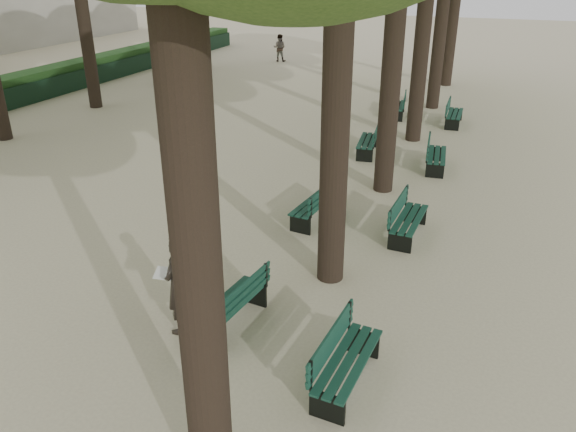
% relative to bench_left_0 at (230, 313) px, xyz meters
% --- Properties ---
extents(ground, '(120.00, 120.00, 0.00)m').
position_rel_bench_left_0_xyz_m(ground, '(-0.37, -0.81, -0.27)').
color(ground, beige).
rests_on(ground, ground).
extents(bench_left_0, '(0.79, 1.86, 0.92)m').
position_rel_bench_left_0_xyz_m(bench_left_0, '(0.00, 0.00, 0.00)').
color(bench_left_0, black).
rests_on(bench_left_0, ground).
extents(bench_left_1, '(0.79, 1.86, 0.92)m').
position_rel_bench_left_0_xyz_m(bench_left_1, '(0.00, 4.62, 0.00)').
color(bench_left_1, black).
rests_on(bench_left_1, ground).
extents(bench_left_2, '(0.77, 1.85, 0.92)m').
position_rel_bench_left_0_xyz_m(bench_left_2, '(0.00, 10.06, 0.00)').
color(bench_left_2, black).
rests_on(bench_left_2, ground).
extents(bench_left_3, '(0.80, 1.86, 0.92)m').
position_rel_bench_left_0_xyz_m(bench_left_3, '(-0.00, 15.18, 0.00)').
color(bench_left_3, black).
rests_on(bench_left_3, ground).
extents(bench_right_0, '(0.71, 1.84, 0.92)m').
position_rel_bench_left_0_xyz_m(bench_right_0, '(2.27, -0.72, 0.00)').
color(bench_right_0, black).
rests_on(bench_right_0, ground).
extents(bench_right_1, '(0.66, 1.83, 0.92)m').
position_rel_bench_left_0_xyz_m(bench_right_1, '(2.27, 4.55, 0.00)').
color(bench_right_1, black).
rests_on(bench_right_1, ground).
extents(bench_right_2, '(0.74, 1.85, 0.92)m').
position_rel_bench_left_0_xyz_m(bench_right_2, '(2.27, 9.39, 0.00)').
color(bench_right_2, black).
rests_on(bench_right_2, ground).
extents(bench_right_3, '(0.60, 1.81, 0.92)m').
position_rel_bench_left_0_xyz_m(bench_right_3, '(2.27, 14.67, 0.00)').
color(bench_right_3, black).
rests_on(bench_right_3, ground).
extents(man_with_map, '(0.62, 0.72, 1.80)m').
position_rel_bench_left_0_xyz_m(man_with_map, '(-0.74, -0.37, 0.63)').
color(man_with_map, black).
rests_on(man_with_map, ground).
extents(pedestrian_d, '(0.83, 0.83, 1.71)m').
position_rel_bench_left_0_xyz_m(pedestrian_d, '(-4.82, 23.20, 0.58)').
color(pedestrian_d, '#262628').
rests_on(pedestrian_d, ground).
extents(pedestrian_a, '(0.81, 0.39, 1.61)m').
position_rel_bench_left_0_xyz_m(pedestrian_a, '(-9.30, 25.87, 0.53)').
color(pedestrian_a, '#262628').
rests_on(pedestrian_a, ground).
extents(pedestrian_e, '(0.51, 1.44, 1.52)m').
position_rel_bench_left_0_xyz_m(pedestrian_e, '(-11.43, 18.42, 0.49)').
color(pedestrian_e, '#262628').
rests_on(pedestrian_e, ground).
extents(fence, '(0.08, 42.00, 0.90)m').
position_rel_bench_left_0_xyz_m(fence, '(-15.37, 10.19, 0.18)').
color(fence, black).
rests_on(fence, ground).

